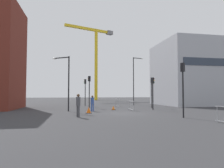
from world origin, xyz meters
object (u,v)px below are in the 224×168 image
object	(u,v)px
streetlamp_tall	(135,77)
traffic_light_verge	(183,81)
traffic_cone_striped	(89,110)
traffic_light_median	(89,87)
traffic_light_corner	(85,88)
pedestrian_waiting	(78,104)
traffic_light_island	(153,88)
streetlamp_short	(66,77)
construction_crane	(95,53)
pedestrian_walking	(92,102)
traffic_light_far	(152,88)
traffic_cone_by_barrier	(113,108)

from	to	relation	value
streetlamp_tall	traffic_light_verge	world-z (taller)	streetlamp_tall
streetlamp_tall	traffic_cone_striped	size ratio (longest dim) A/B	13.00
traffic_light_median	traffic_light_corner	distance (m)	4.40
traffic_light_corner	traffic_cone_striped	xyz separation A→B (m)	(-0.26, -11.52, -2.46)
traffic_light_verge	traffic_cone_striped	xyz separation A→B (m)	(-6.98, 5.10, -2.59)
traffic_light_median	pedestrian_waiting	world-z (taller)	traffic_light_median
streetlamp_tall	traffic_light_island	size ratio (longest dim) A/B	2.08
traffic_light_island	traffic_light_corner	bearing A→B (deg)	129.81
traffic_light_verge	streetlamp_short	bearing A→B (deg)	139.95
traffic_light_median	pedestrian_waiting	bearing A→B (deg)	-98.93
construction_crane	traffic_light_island	xyz separation A→B (m)	(3.13, -35.26, -11.19)
streetlamp_tall	pedestrian_walking	world-z (taller)	streetlamp_tall
traffic_light_verge	traffic_light_corner	bearing A→B (deg)	112.04
streetlamp_short	traffic_light_corner	distance (m)	9.24
streetlamp_short	traffic_light_verge	world-z (taller)	streetlamp_short
traffic_cone_striped	traffic_light_median	bearing A→B (deg)	85.52
pedestrian_waiting	traffic_light_far	bearing A→B (deg)	41.64
traffic_light_far	traffic_cone_by_barrier	xyz separation A→B (m)	(-5.51, -1.99, -2.46)
streetlamp_tall	traffic_cone_by_barrier	size ratio (longest dim) A/B	16.17
traffic_light_island	traffic_light_far	bearing A→B (deg)	70.84
traffic_light_median	traffic_light_far	bearing A→B (deg)	-12.16
traffic_light_far	traffic_cone_by_barrier	bearing A→B (deg)	-160.18
construction_crane	pedestrian_waiting	world-z (taller)	construction_crane
construction_crane	pedestrian_waiting	bearing A→B (deg)	-97.73
streetlamp_tall	traffic_light_median	distance (m)	9.27
traffic_light_median	traffic_light_verge	bearing A→B (deg)	-62.28
streetlamp_short	construction_crane	bearing A→B (deg)	79.12
traffic_light_island	streetlamp_short	bearing A→B (deg)	179.92
construction_crane	traffic_light_island	world-z (taller)	construction_crane
construction_crane	traffic_light_median	bearing A→B (deg)	-97.33
streetlamp_short	traffic_light_island	distance (m)	9.96
traffic_light_island	pedestrian_waiting	size ratio (longest dim) A/B	2.03
traffic_light_verge	traffic_cone_by_barrier	size ratio (longest dim) A/B	8.88
traffic_light_median	traffic_light_far	size ratio (longest dim) A/B	1.05
traffic_cone_striped	construction_crane	bearing A→B (deg)	83.20
streetlamp_tall	streetlamp_short	distance (m)	14.07
streetlamp_short	traffic_light_median	xyz separation A→B (m)	(2.81, 4.47, -0.82)
traffic_light_verge	pedestrian_waiting	xyz separation A→B (m)	(-8.05, 1.90, -1.77)
streetlamp_short	traffic_light_median	size ratio (longest dim) A/B	1.41
streetlamp_short	pedestrian_walking	size ratio (longest dim) A/B	3.52
pedestrian_waiting	streetlamp_short	bearing A→B (deg)	101.47
construction_crane	streetlamp_short	distance (m)	37.29
traffic_light_far	traffic_cone_by_barrier	distance (m)	6.36
streetlamp_short	traffic_light_island	xyz separation A→B (m)	(9.90, -0.01, -1.09)
traffic_light_far	traffic_light_corner	distance (m)	10.35
traffic_cone_by_barrier	traffic_cone_striped	size ratio (longest dim) A/B	0.80
traffic_light_island	traffic_cone_by_barrier	world-z (taller)	traffic_light_island
pedestrian_waiting	traffic_light_island	bearing A→B (deg)	33.87
traffic_light_island	traffic_cone_by_barrier	bearing A→B (deg)	170.55
construction_crane	streetlamp_short	world-z (taller)	construction_crane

